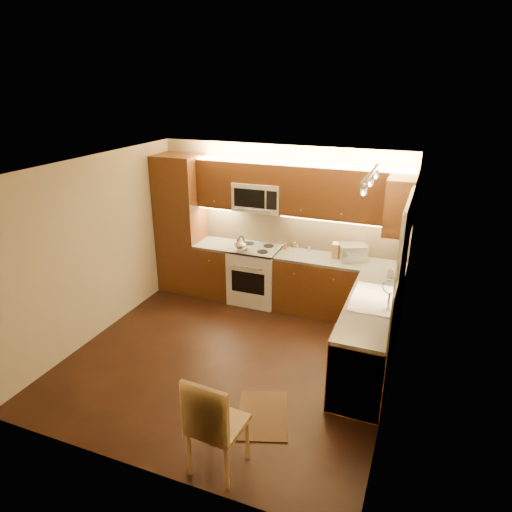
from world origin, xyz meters
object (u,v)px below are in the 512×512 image
at_px(kettle, 241,243).
at_px(knife_block, 336,250).
at_px(stove, 256,274).
at_px(sink, 374,294).
at_px(soap_bottle, 390,270).
at_px(microwave, 259,196).
at_px(dining_chair, 218,422).
at_px(toaster_oven, 353,252).

relative_size(kettle, knife_block, 1.10).
distance_m(stove, sink, 2.35).
height_order(kettle, soap_bottle, kettle).
distance_m(sink, soap_bottle, 0.79).
xyz_separation_m(microwave, kettle, (-0.17, -0.34, -0.68)).
distance_m(kettle, dining_chair, 3.40).
height_order(microwave, toaster_oven, microwave).
bearing_deg(toaster_oven, dining_chair, -122.72).
bearing_deg(toaster_oven, knife_block, 151.21).
height_order(sink, knife_block, knife_block).
bearing_deg(kettle, microwave, 86.01).
bearing_deg(stove, sink, -29.36).
height_order(stove, sink, sink).
relative_size(stove, toaster_oven, 2.32).
bearing_deg(sink, microwave, 147.79).
xyz_separation_m(kettle, dining_chair, (1.13, -3.17, -0.52)).
height_order(kettle, toaster_oven, kettle).
bearing_deg(kettle, soap_bottle, 18.69).
xyz_separation_m(stove, dining_chair, (0.96, -3.38, 0.06)).
relative_size(sink, soap_bottle, 4.73).
bearing_deg(toaster_oven, stove, 160.13).
relative_size(sink, knife_block, 3.91).
relative_size(kettle, soap_bottle, 1.33).
bearing_deg(soap_bottle, knife_block, 136.00).
distance_m(toaster_oven, dining_chair, 3.56).
bearing_deg(microwave, toaster_oven, -1.23).
xyz_separation_m(soap_bottle, dining_chair, (-1.14, -3.04, -0.47)).
relative_size(sink, dining_chair, 0.83).
height_order(microwave, sink, microwave).
bearing_deg(knife_block, soap_bottle, -33.18).
height_order(microwave, soap_bottle, microwave).
relative_size(stove, dining_chair, 0.88).
bearing_deg(microwave, dining_chair, -74.66).
bearing_deg(soap_bottle, dining_chair, -126.22).
distance_m(stove, toaster_oven, 1.61).
distance_m(stove, soap_bottle, 2.20).
xyz_separation_m(sink, toaster_oven, (-0.49, 1.23, 0.04)).
height_order(knife_block, soap_bottle, knife_block).
distance_m(stove, kettle, 0.64).
bearing_deg(sink, toaster_oven, 111.70).
xyz_separation_m(stove, microwave, (0.00, 0.14, 1.26)).
height_order(knife_block, dining_chair, knife_block).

